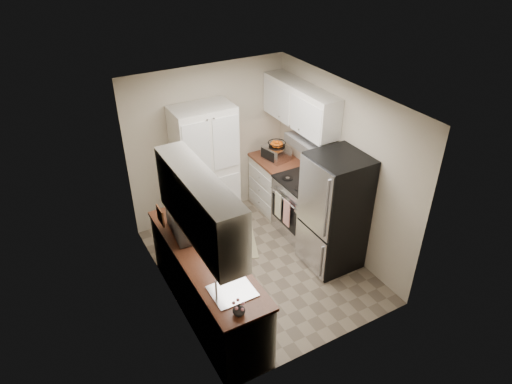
{
  "coord_description": "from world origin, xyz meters",
  "views": [
    {
      "loc": [
        -2.49,
        -4.35,
        4.37
      ],
      "look_at": [
        0.03,
        0.15,
        1.15
      ],
      "focal_mm": 32.0,
      "sensor_mm": 36.0,
      "label": 1
    }
  ],
  "objects_px": {
    "pantry_cabinet": "(206,169)",
    "wine_bottle": "(178,209)",
    "electric_range": "(302,206)",
    "microwave": "(188,221)",
    "toaster_oven": "(276,153)",
    "refrigerator": "(334,212)"
  },
  "relations": [
    {
      "from": "microwave",
      "to": "wine_bottle",
      "type": "relative_size",
      "value": 1.74
    },
    {
      "from": "pantry_cabinet",
      "to": "electric_range",
      "type": "xyz_separation_m",
      "value": [
        1.17,
        -0.93,
        -0.52
      ]
    },
    {
      "from": "wine_bottle",
      "to": "toaster_oven",
      "type": "xyz_separation_m",
      "value": [
        1.97,
        0.83,
        -0.06
      ]
    },
    {
      "from": "pantry_cabinet",
      "to": "electric_range",
      "type": "height_order",
      "value": "pantry_cabinet"
    },
    {
      "from": "wine_bottle",
      "to": "toaster_oven",
      "type": "bearing_deg",
      "value": 22.74
    },
    {
      "from": "electric_range",
      "to": "microwave",
      "type": "xyz_separation_m",
      "value": [
        -1.96,
        -0.34,
        0.61
      ]
    },
    {
      "from": "electric_range",
      "to": "toaster_oven",
      "type": "distance_m",
      "value": 0.97
    },
    {
      "from": "pantry_cabinet",
      "to": "wine_bottle",
      "type": "xyz_separation_m",
      "value": [
        -0.8,
        -0.96,
        0.09
      ]
    },
    {
      "from": "electric_range",
      "to": "microwave",
      "type": "bearing_deg",
      "value": -170.23
    },
    {
      "from": "microwave",
      "to": "toaster_oven",
      "type": "relative_size",
      "value": 1.5
    },
    {
      "from": "refrigerator",
      "to": "microwave",
      "type": "xyz_separation_m",
      "value": [
        -1.93,
        0.46,
        0.23
      ]
    },
    {
      "from": "pantry_cabinet",
      "to": "refrigerator",
      "type": "bearing_deg",
      "value": -56.54
    },
    {
      "from": "refrigerator",
      "to": "toaster_oven",
      "type": "xyz_separation_m",
      "value": [
        0.03,
        1.6,
        0.18
      ]
    },
    {
      "from": "pantry_cabinet",
      "to": "toaster_oven",
      "type": "xyz_separation_m",
      "value": [
        1.17,
        -0.13,
        0.03
      ]
    },
    {
      "from": "pantry_cabinet",
      "to": "wine_bottle",
      "type": "bearing_deg",
      "value": -129.88
    },
    {
      "from": "refrigerator",
      "to": "microwave",
      "type": "bearing_deg",
      "value": 166.54
    },
    {
      "from": "wine_bottle",
      "to": "toaster_oven",
      "type": "distance_m",
      "value": 2.14
    },
    {
      "from": "wine_bottle",
      "to": "toaster_oven",
      "type": "height_order",
      "value": "wine_bottle"
    },
    {
      "from": "pantry_cabinet",
      "to": "wine_bottle",
      "type": "distance_m",
      "value": 1.25
    },
    {
      "from": "microwave",
      "to": "toaster_oven",
      "type": "bearing_deg",
      "value": -55.63
    },
    {
      "from": "refrigerator",
      "to": "wine_bottle",
      "type": "relative_size",
      "value": 4.99
    },
    {
      "from": "pantry_cabinet",
      "to": "refrigerator",
      "type": "height_order",
      "value": "pantry_cabinet"
    }
  ]
}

